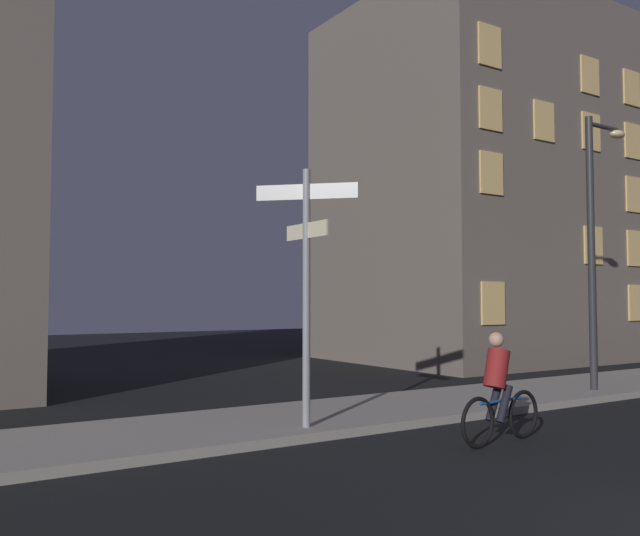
% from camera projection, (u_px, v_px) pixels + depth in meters
% --- Properties ---
extents(sidewalk_kerb, '(40.00, 2.78, 0.14)m').
position_uv_depth(sidewalk_kerb, '(313.00, 418.00, 11.29)').
color(sidewalk_kerb, gray).
rests_on(sidewalk_kerb, ground_plane).
extents(signpost, '(1.16, 1.16, 3.96)m').
position_uv_depth(signpost, '(307.00, 274.00, 10.23)').
color(signpost, gray).
rests_on(signpost, sidewalk_kerb).
extents(street_lamp, '(1.35, 0.28, 6.00)m').
position_uv_depth(street_lamp, '(596.00, 229.00, 14.66)').
color(street_lamp, '#2D2D30').
rests_on(street_lamp, sidewalk_kerb).
extents(cyclist, '(1.82, 0.37, 1.61)m').
position_uv_depth(cyclist, '(499.00, 392.00, 9.62)').
color(cyclist, black).
rests_on(cyclist, ground_plane).
extents(building_right_block, '(11.52, 7.90, 12.13)m').
position_uv_depth(building_right_block, '(497.00, 192.00, 24.48)').
color(building_right_block, '#6B6056').
rests_on(building_right_block, ground_plane).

